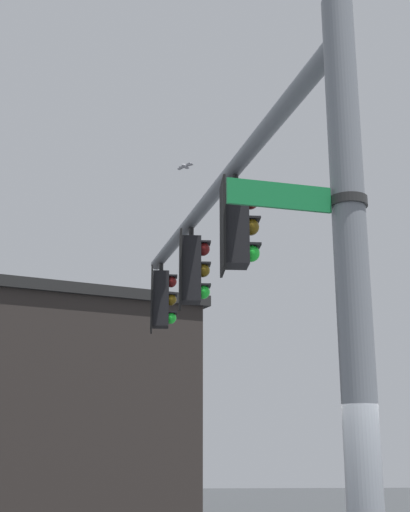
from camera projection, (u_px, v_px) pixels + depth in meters
signal_pole at (356, 333)px, 5.68m from camera, size 0.29×0.29×6.13m
mast_arm at (213, 194)px, 10.20m from camera, size 8.08×1.85×0.21m
traffic_light_nearest_pole at (238, 226)px, 9.03m from camera, size 0.54×0.49×1.31m
traffic_light_mid_inner at (192, 270)px, 11.18m from camera, size 0.54×0.49×1.31m
traffic_light_mid_outer at (162, 299)px, 13.33m from camera, size 0.54×0.49×1.31m
street_name_sign at (319, 200)px, 5.91m from camera, size 0.39×1.22×0.22m
bird_flying at (185, 166)px, 13.50m from camera, size 0.27×0.31×0.08m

